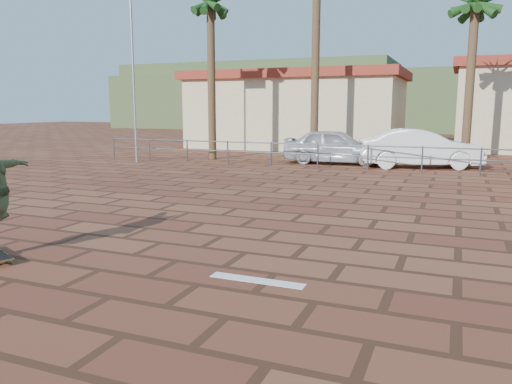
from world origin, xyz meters
TOP-DOWN VIEW (x-y plane):
  - ground at (0.00, 0.00)m, footprint 120.00×120.00m
  - paint_stripe at (0.70, -1.20)m, footprint 1.40×0.22m
  - guardrail at (0.00, 12.00)m, footprint 24.06×0.06m
  - flagpole at (-9.87, 11.00)m, footprint 1.30×0.10m
  - palm_far_left at (-7.50, 13.50)m, footprint 2.40×2.40m
  - palm_center at (3.50, 15.50)m, footprint 2.40×2.40m
  - building_west at (-6.00, 22.00)m, footprint 12.60×7.60m
  - hill_front at (0.00, 50.00)m, footprint 70.00×18.00m
  - hill_back at (-22.00, 56.00)m, footprint 35.00×14.00m
  - car_silver at (-1.73, 13.80)m, footprint 4.53×2.05m
  - car_white at (1.78, 13.67)m, footprint 5.01×2.96m

SIDE VIEW (x-z plane):
  - ground at x=0.00m, z-range 0.00..0.00m
  - paint_stripe at x=0.70m, z-range 0.00..0.01m
  - guardrail at x=0.00m, z-range 0.18..1.18m
  - car_silver at x=-1.73m, z-range 0.00..1.51m
  - car_white at x=1.78m, z-range 0.00..1.56m
  - building_west at x=-6.00m, z-range 0.03..4.53m
  - hill_front at x=0.00m, z-range 0.00..6.00m
  - hill_back at x=-22.00m, z-range 0.00..8.00m
  - flagpole at x=-9.87m, z-range 0.64..8.64m
  - palm_center at x=3.50m, z-range 2.49..10.24m
  - palm_far_left at x=-7.50m, z-range 2.71..10.96m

